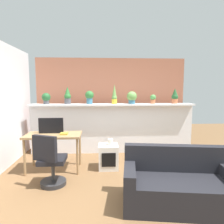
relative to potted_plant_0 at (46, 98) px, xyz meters
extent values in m
plane|color=brown|center=(1.66, -1.96, -1.43)|extent=(12.00, 12.00, 0.00)
cube|color=silver|center=(1.66, 0.04, -0.81)|extent=(4.14, 0.16, 1.23)
cube|color=silver|center=(1.66, 0.00, -0.17)|extent=(4.14, 0.39, 0.04)
cube|color=#AD664C|center=(1.66, 0.64, -0.18)|extent=(4.14, 0.10, 2.50)
cylinder|color=#4C4C51|center=(0.00, 0.00, -0.11)|extent=(0.14, 0.14, 0.09)
sphere|color=#235B2D|center=(0.00, 0.00, 0.02)|extent=(0.21, 0.21, 0.21)
cylinder|color=#4C4C51|center=(0.52, 0.02, -0.08)|extent=(0.16, 0.16, 0.14)
sphere|color=#2D7033|center=(0.52, 0.02, 0.04)|extent=(0.17, 0.17, 0.17)
cone|color=#2D7033|center=(0.52, 0.02, 0.18)|extent=(0.14, 0.14, 0.21)
cylinder|color=#386B84|center=(1.07, 0.01, -0.08)|extent=(0.15, 0.15, 0.14)
sphere|color=#2D7033|center=(1.07, 0.01, 0.07)|extent=(0.21, 0.21, 0.21)
cylinder|color=gold|center=(1.70, -0.02, -0.09)|extent=(0.13, 0.13, 0.12)
sphere|color=#669E4C|center=(1.70, -0.02, 0.00)|extent=(0.13, 0.13, 0.13)
cone|color=#669E4C|center=(1.70, -0.02, 0.18)|extent=(0.11, 0.11, 0.31)
cylinder|color=#386B84|center=(2.14, -0.02, -0.11)|extent=(0.17, 0.17, 0.09)
sphere|color=#669E4C|center=(2.14, -0.02, 0.04)|extent=(0.25, 0.25, 0.25)
cylinder|color=#C66B42|center=(2.69, 0.01, -0.10)|extent=(0.12, 0.12, 0.11)
sphere|color=#4C9347|center=(2.69, 0.01, 0.01)|extent=(0.15, 0.15, 0.15)
cylinder|color=#C66B42|center=(3.27, 0.03, -0.09)|extent=(0.14, 0.14, 0.12)
sphere|color=#235B2D|center=(3.27, 0.03, 0.02)|extent=(0.17, 0.17, 0.17)
cone|color=#235B2D|center=(3.27, 0.03, 0.15)|extent=(0.14, 0.14, 0.19)
cylinder|color=#99754C|center=(-0.11, -1.31, -1.07)|extent=(0.04, 0.04, 0.71)
cylinder|color=#99754C|center=(0.89, -1.31, -1.07)|extent=(0.04, 0.04, 0.71)
cylinder|color=#99754C|center=(-0.11, -0.81, -1.07)|extent=(0.04, 0.04, 0.71)
cylinder|color=#99754C|center=(0.89, -0.81, -1.07)|extent=(0.04, 0.04, 0.71)
cube|color=#99754C|center=(0.39, -1.06, -0.70)|extent=(1.10, 0.60, 0.04)
cube|color=black|center=(0.33, -0.98, -0.52)|extent=(0.50, 0.04, 0.32)
cylinder|color=#262628|center=(0.52, -1.71, -1.39)|extent=(0.44, 0.44, 0.07)
cylinder|color=#333333|center=(0.52, -1.71, -1.19)|extent=(0.06, 0.06, 0.34)
cube|color=black|center=(0.52, -1.71, -0.98)|extent=(0.44, 0.44, 0.08)
cube|color=black|center=(0.44, -1.88, -0.73)|extent=(0.43, 0.25, 0.42)
cube|color=silver|center=(1.50, -1.03, -1.18)|extent=(0.40, 0.40, 0.50)
cube|color=black|center=(1.50, -1.22, -1.18)|extent=(0.28, 0.04, 0.28)
cylinder|color=silver|center=(1.54, -1.02, -0.87)|extent=(0.11, 0.11, 0.12)
cube|color=gold|center=(0.61, -1.11, -0.66)|extent=(0.15, 0.14, 0.04)
cube|color=black|center=(2.44, -2.47, -1.23)|extent=(1.65, 0.98, 0.40)
cube|color=black|center=(2.49, -2.17, -0.83)|extent=(1.57, 0.39, 0.40)
cube|color=black|center=(1.75, -2.36, -0.95)|extent=(0.27, 0.78, 0.16)
camera|label=1|loc=(1.33, -5.11, 0.23)|focal=32.40mm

